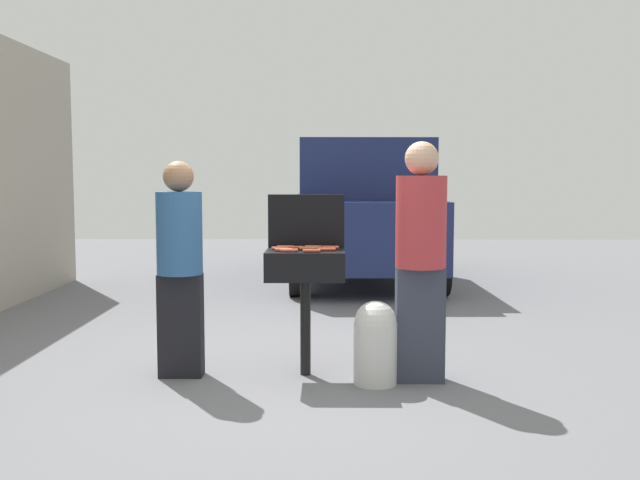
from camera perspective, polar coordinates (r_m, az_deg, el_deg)
ground_plane at (r=5.70m, az=-4.03°, el=-10.50°), size 24.00×24.00×0.00m
bbq_grill at (r=5.52m, az=-1.16°, el=-2.34°), size 0.60×0.44×0.96m
grill_lid_open at (r=5.70m, az=-1.10°, el=1.50°), size 0.60×0.05×0.42m
hot_dog_0 at (r=5.54m, az=-3.17°, el=-0.65°), size 0.13×0.04×0.03m
hot_dog_1 at (r=5.59m, az=0.84°, el=-0.59°), size 0.13×0.03×0.03m
hot_dog_2 at (r=5.34m, az=-0.68°, el=-0.86°), size 0.13×0.03×0.03m
hot_dog_3 at (r=5.43m, az=0.56°, el=-0.76°), size 0.13×0.04×0.03m
hot_dog_4 at (r=5.59m, az=-2.05°, el=-0.60°), size 0.13×0.04×0.03m
hot_dog_5 at (r=5.47m, az=0.45°, el=-0.72°), size 0.13×0.03×0.03m
hot_dog_6 at (r=5.55m, az=-0.72°, el=-0.64°), size 0.13×0.03×0.03m
hot_dog_7 at (r=5.42m, az=-2.91°, el=-0.78°), size 0.13×0.03×0.03m
hot_dog_8 at (r=5.64m, az=-2.73°, el=-0.55°), size 0.13×0.03×0.03m
hot_dog_9 at (r=5.51m, az=-0.96°, el=-0.68°), size 0.13×0.04×0.03m
hot_dog_10 at (r=5.63m, az=-0.52°, el=-0.55°), size 0.13×0.04×0.03m
hot_dog_11 at (r=5.37m, az=-2.45°, el=-0.83°), size 0.13×0.04×0.03m
propane_tank at (r=5.37m, az=4.39°, el=-7.94°), size 0.32×0.32×0.62m
person_left at (r=5.57m, az=-11.00°, el=-1.60°), size 0.34×0.34×1.64m
person_right at (r=5.38m, az=7.94°, el=-0.98°), size 0.37×0.37×1.78m
parked_minivan at (r=10.66m, az=3.23°, el=2.34°), size 2.13×4.45×2.02m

